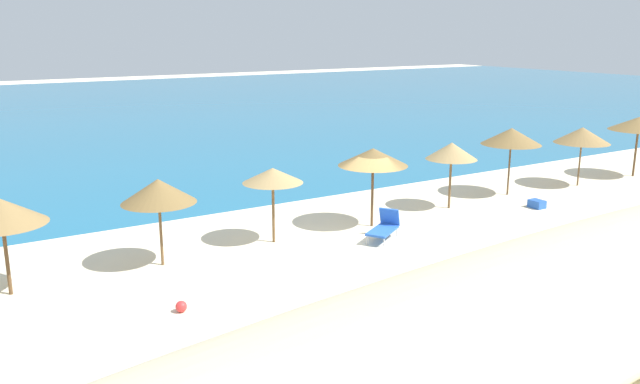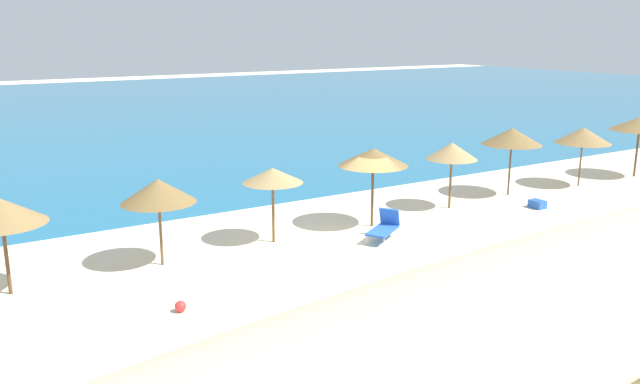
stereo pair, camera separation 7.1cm
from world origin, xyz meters
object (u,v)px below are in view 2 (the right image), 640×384
(beach_umbrella_3, at_px, (273,176))
(lounge_chair_0, at_px, (384,227))
(beach_umbrella_2, at_px, (158,191))
(beach_umbrella_7, at_px, (583,135))
(beach_ball, at_px, (180,306))
(beach_umbrella_8, at_px, (640,124))
(beach_umbrella_5, at_px, (452,151))
(beach_umbrella_4, at_px, (373,157))
(cooler_box, at_px, (537,204))
(beach_umbrella_6, at_px, (512,136))
(beach_umbrella_1, at_px, (1,211))

(beach_umbrella_3, bearing_deg, lounge_chair_0, -27.80)
(beach_umbrella_2, xyz_separation_m, beach_umbrella_7, (18.86, 0.08, 0.01))
(beach_umbrella_7, relative_size, lounge_chair_0, 1.64)
(beach_umbrella_3, xyz_separation_m, beach_ball, (-4.46, -3.60, -2.06))
(beach_umbrella_8, bearing_deg, beach_umbrella_7, 177.80)
(beach_umbrella_5, relative_size, lounge_chair_0, 1.62)
(beach_umbrella_3, xyz_separation_m, beach_umbrella_4, (3.75, -0.24, 0.25))
(beach_umbrella_3, xyz_separation_m, beach_umbrella_8, (18.93, -0.22, 0.28))
(beach_umbrella_8, distance_m, cooler_box, 8.77)
(lounge_chair_0, bearing_deg, beach_umbrella_2, 45.83)
(beach_umbrella_7, height_order, lounge_chair_0, beach_umbrella_7)
(beach_ball, distance_m, cooler_box, 15.17)
(beach_umbrella_2, distance_m, beach_umbrella_7, 18.86)
(lounge_chair_0, bearing_deg, beach_umbrella_5, -99.97)
(lounge_chair_0, distance_m, beach_ball, 7.89)
(beach_umbrella_3, height_order, beach_umbrella_6, beach_umbrella_6)
(beach_umbrella_5, bearing_deg, beach_ball, -162.96)
(beach_umbrella_1, distance_m, beach_umbrella_3, 7.84)
(lounge_chair_0, height_order, beach_ball, lounge_chair_0)
(beach_umbrella_2, bearing_deg, beach_umbrella_4, -0.60)
(beach_umbrella_5, bearing_deg, cooler_box, -31.55)
(beach_umbrella_1, distance_m, beach_umbrella_6, 19.06)
(beach_umbrella_3, distance_m, beach_umbrella_8, 18.93)
(beach_umbrella_3, relative_size, beach_ball, 8.62)
(beach_umbrella_2, distance_m, beach_umbrella_3, 3.76)
(beach_umbrella_1, relative_size, cooler_box, 4.45)
(beach_umbrella_2, height_order, beach_umbrella_7, beach_umbrella_7)
(lounge_chair_0, xyz_separation_m, beach_ball, (-7.65, -1.92, -0.29))
(beach_umbrella_3, height_order, beach_umbrella_7, beach_umbrella_7)
(beach_umbrella_5, distance_m, cooler_box, 3.98)
(beach_umbrella_6, bearing_deg, beach_umbrella_4, -175.10)
(beach_umbrella_4, relative_size, beach_umbrella_7, 1.07)
(beach_umbrella_8, bearing_deg, beach_umbrella_2, 179.84)
(beach_umbrella_8, relative_size, lounge_chair_0, 1.77)
(beach_umbrella_2, height_order, beach_umbrella_6, beach_umbrella_6)
(lounge_chair_0, bearing_deg, beach_umbrella_3, 30.39)
(beach_umbrella_6, distance_m, beach_ball, 16.34)
(beach_umbrella_5, bearing_deg, beach_umbrella_4, -174.81)
(beach_umbrella_3, xyz_separation_m, beach_umbrella_6, (11.21, 0.40, 0.25))
(beach_umbrella_5, distance_m, beach_umbrella_8, 11.24)
(beach_umbrella_1, relative_size, beach_umbrella_7, 1.00)
(beach_umbrella_2, bearing_deg, beach_umbrella_3, 2.44)
(beach_umbrella_6, height_order, beach_ball, beach_umbrella_6)
(beach_umbrella_1, xyz_separation_m, beach_umbrella_3, (7.84, 0.20, -0.03))
(beach_umbrella_5, bearing_deg, beach_umbrella_2, -178.60)
(beach_umbrella_1, height_order, beach_umbrella_3, beach_umbrella_1)
(beach_umbrella_7, bearing_deg, lounge_chair_0, -172.31)
(beach_umbrella_5, distance_m, lounge_chair_0, 5.17)
(beach_umbrella_4, xyz_separation_m, lounge_chair_0, (-0.56, -1.45, -2.02))
(beach_umbrella_6, height_order, lounge_chair_0, beach_umbrella_6)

